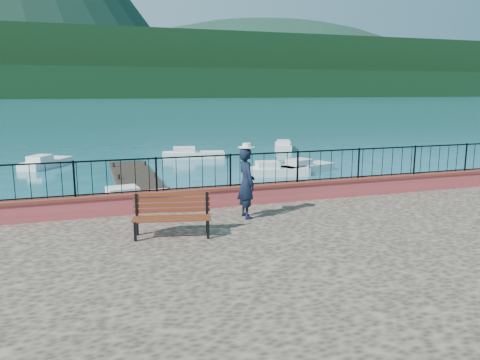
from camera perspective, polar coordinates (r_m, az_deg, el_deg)
ground at (r=11.36m, az=6.07°, el=-13.15°), size 2000.00×2000.00×0.00m
parapet at (r=14.17m, az=-0.01°, el=-1.85°), size 28.00×0.46×0.58m
railing at (r=14.02m, az=-0.01°, el=1.20°), size 27.00×0.05×0.95m
dock at (r=22.00m, az=-11.87°, el=-1.07°), size 2.00×16.00×0.30m
far_forest at (r=309.47m, az=-17.99°, el=11.16°), size 900.00×60.00×18.00m
foothills at (r=369.85m, az=-18.24°, el=13.03°), size 900.00×120.00×44.00m
companion_hill at (r=612.04m, az=3.11°, el=10.42°), size 448.00×384.00×180.00m
park_bench at (r=11.21m, az=-8.27°, el=-5.33°), size 1.91×0.97×1.02m
person at (r=12.58m, az=0.79°, el=-0.37°), size 0.48×0.71×1.92m
hat at (r=12.43m, az=0.81°, el=4.25°), size 0.44×0.44×0.12m
boat_0 at (r=19.62m, az=-12.63°, el=-1.79°), size 3.57×1.76×0.80m
boat_1 at (r=25.88m, az=4.50°, el=1.47°), size 3.64×1.84×0.80m
boat_2 at (r=27.19m, az=8.02°, el=1.85°), size 3.77×2.39×0.80m
boat_3 at (r=31.06m, az=-22.57°, el=2.24°), size 3.08×3.89×0.80m
boat_4 at (r=32.60m, az=-5.70°, el=3.39°), size 4.41×2.09×0.80m
boat_5 at (r=37.53m, az=5.29°, el=4.38°), size 2.52×3.62×0.80m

